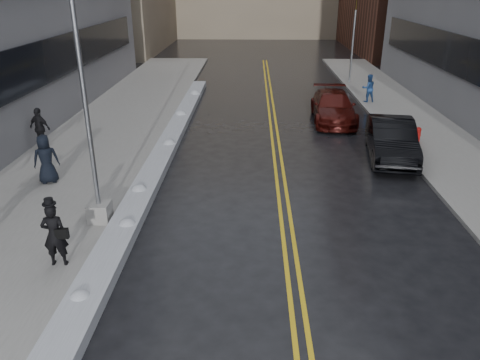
# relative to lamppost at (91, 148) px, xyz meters

# --- Properties ---
(ground) EXTENTS (160.00, 160.00, 0.00)m
(ground) POSITION_rel_lamppost_xyz_m (3.30, -2.00, -2.53)
(ground) COLOR black
(ground) RESTS_ON ground
(sidewalk_west) EXTENTS (5.50, 50.00, 0.15)m
(sidewalk_west) POSITION_rel_lamppost_xyz_m (-2.45, 8.00, -2.46)
(sidewalk_west) COLOR gray
(sidewalk_west) RESTS_ON ground
(sidewalk_east) EXTENTS (4.00, 50.00, 0.15)m
(sidewalk_east) POSITION_rel_lamppost_xyz_m (13.30, 8.00, -2.46)
(sidewalk_east) COLOR gray
(sidewalk_east) RESTS_ON ground
(lane_line_left) EXTENTS (0.12, 50.00, 0.01)m
(lane_line_left) POSITION_rel_lamppost_xyz_m (5.65, 8.00, -2.53)
(lane_line_left) COLOR gold
(lane_line_left) RESTS_ON ground
(lane_line_right) EXTENTS (0.12, 50.00, 0.01)m
(lane_line_right) POSITION_rel_lamppost_xyz_m (5.95, 8.00, -2.53)
(lane_line_right) COLOR gold
(lane_line_right) RESTS_ON ground
(snow_ridge) EXTENTS (0.90, 30.00, 0.34)m
(snow_ridge) POSITION_rel_lamppost_xyz_m (0.85, 6.00, -2.36)
(snow_ridge) COLOR #B9BDC3
(snow_ridge) RESTS_ON ground
(lamppost) EXTENTS (0.65, 0.65, 7.62)m
(lamppost) POSITION_rel_lamppost_xyz_m (0.00, 0.00, 0.00)
(lamppost) COLOR gray
(lamppost) RESTS_ON sidewalk_west
(fire_hydrant) EXTENTS (0.26, 0.26, 0.73)m
(fire_hydrant) POSITION_rel_lamppost_xyz_m (12.30, 8.00, -1.98)
(fire_hydrant) COLOR maroon
(fire_hydrant) RESTS_ON sidewalk_east
(traffic_signal) EXTENTS (0.16, 0.20, 6.00)m
(traffic_signal) POSITION_rel_lamppost_xyz_m (11.80, 22.00, 0.87)
(traffic_signal) COLOR gray
(traffic_signal) RESTS_ON sidewalk_east
(pedestrian_fedora) EXTENTS (0.68, 0.48, 1.75)m
(pedestrian_fedora) POSITION_rel_lamppost_xyz_m (-0.36, -2.43, -1.51)
(pedestrian_fedora) COLOR black
(pedestrian_fedora) RESTS_ON sidewalk_west
(pedestrian_c) EXTENTS (1.05, 0.88, 1.83)m
(pedestrian_c) POSITION_rel_lamppost_xyz_m (-2.80, 2.94, -1.47)
(pedestrian_c) COLOR black
(pedestrian_c) RESTS_ON sidewalk_west
(pedestrian_d) EXTENTS (1.15, 0.77, 1.81)m
(pedestrian_d) POSITION_rel_lamppost_xyz_m (-4.68, 6.83, -1.48)
(pedestrian_d) COLOR black
(pedestrian_d) RESTS_ON sidewalk_west
(pedestrian_east) EXTENTS (0.92, 0.77, 1.67)m
(pedestrian_east) POSITION_rel_lamppost_xyz_m (11.75, 15.88, -1.55)
(pedestrian_east) COLOR navy
(pedestrian_east) RESTS_ON sidewalk_east
(car_black) EXTENTS (2.46, 5.27, 1.67)m
(car_black) POSITION_rel_lamppost_xyz_m (10.59, 6.28, -1.70)
(car_black) COLOR black
(car_black) RESTS_ON ground
(car_maroon) EXTENTS (2.43, 5.45, 1.55)m
(car_maroon) POSITION_rel_lamppost_xyz_m (9.04, 12.04, -1.76)
(car_maroon) COLOR #3A0C09
(car_maroon) RESTS_ON ground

